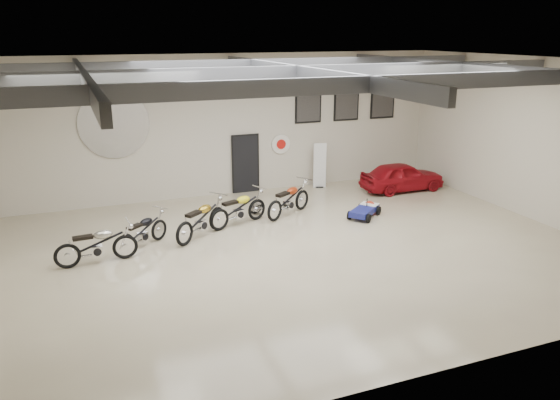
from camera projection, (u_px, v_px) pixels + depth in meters
name	position (u px, v px, depth m)	size (l,w,h in m)	color
floor	(296.00, 251.00, 14.84)	(16.00, 12.00, 0.01)	#BAAE8E
ceiling	(298.00, 62.00, 13.36)	(16.00, 12.00, 0.01)	slate
back_wall	(231.00, 126.00, 19.43)	(16.00, 0.02, 5.00)	beige
right_wall	(534.00, 140.00, 16.89)	(0.02, 12.00, 5.00)	beige
ceiling_beams	(298.00, 72.00, 13.43)	(15.80, 11.80, 0.32)	#5A5C62
door	(245.00, 164.00, 19.99)	(0.92, 0.08, 2.10)	black
logo_plaque	(114.00, 124.00, 17.90)	(2.30, 0.06, 1.16)	silver
poster_left	(308.00, 105.00, 20.27)	(1.05, 0.08, 1.35)	black
poster_mid	(346.00, 103.00, 20.83)	(1.05, 0.08, 1.35)	black
poster_right	(383.00, 101.00, 21.39)	(1.05, 0.08, 1.35)	black
oil_sign	(281.00, 144.00, 20.29)	(0.72, 0.10, 0.72)	white
banner_stand	(320.00, 165.00, 20.62)	(0.48, 0.19, 1.77)	white
motorcycle_silver	(96.00, 244.00, 13.88)	(2.03, 0.63, 1.06)	silver
motorcycle_black	(142.00, 231.00, 14.93)	(1.86, 0.58, 0.97)	silver
motorcycle_gold	(201.00, 219.00, 15.66)	(2.16, 0.67, 1.12)	silver
motorcycle_yellow	(238.00, 208.00, 16.67)	(2.07, 0.64, 1.08)	silver
motorcycle_red	(289.00, 199.00, 17.55)	(2.10, 0.65, 1.09)	silver
go_kart	(366.00, 207.00, 17.56)	(1.59, 0.72, 0.58)	navy
vintage_car	(402.00, 176.00, 20.33)	(3.16, 1.28, 1.08)	maroon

